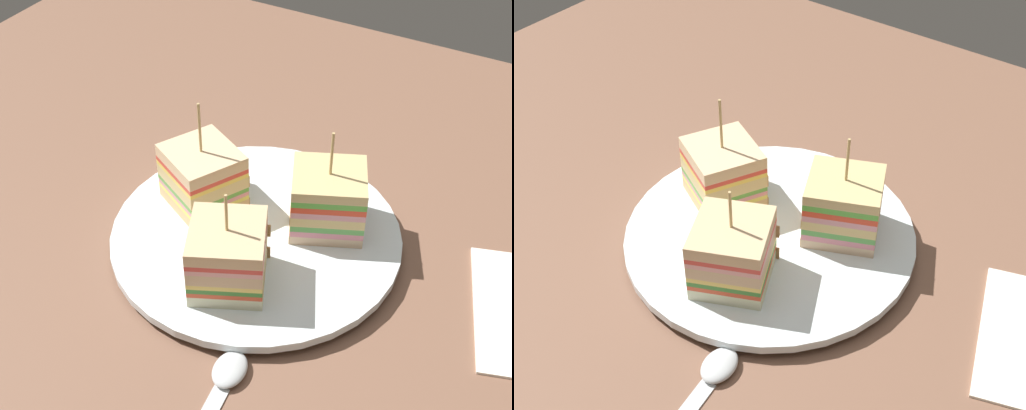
# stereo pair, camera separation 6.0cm
# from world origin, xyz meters

# --- Properties ---
(ground_plane) EXTENTS (1.01, 0.85, 0.02)m
(ground_plane) POSITION_xyz_m (0.00, 0.00, -0.01)
(ground_plane) COLOR brown
(plate) EXTENTS (0.25, 0.25, 0.01)m
(plate) POSITION_xyz_m (0.00, 0.00, 0.01)
(plate) COLOR white
(plate) RESTS_ON ground_plane
(sandwich_wedge_0) EXTENTS (0.08, 0.08, 0.10)m
(sandwich_wedge_0) POSITION_xyz_m (0.05, 0.04, 0.04)
(sandwich_wedge_0) COLOR beige
(sandwich_wedge_0) RESTS_ON plate
(sandwich_wedge_1) EXTENTS (0.08, 0.08, 0.10)m
(sandwich_wedge_1) POSITION_xyz_m (-0.06, 0.01, 0.04)
(sandwich_wedge_1) COLOR #E0B87A
(sandwich_wedge_1) RESTS_ON plate
(sandwich_wedge_2) EXTENTS (0.08, 0.08, 0.09)m
(sandwich_wedge_2) POSITION_xyz_m (0.01, -0.06, 0.04)
(sandwich_wedge_2) COLOR beige
(sandwich_wedge_2) RESTS_ON plate
(spoon) EXTENTS (0.04, 0.15, 0.01)m
(spoon) POSITION_xyz_m (0.05, -0.15, 0.00)
(spoon) COLOR silver
(spoon) RESTS_ON ground_plane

